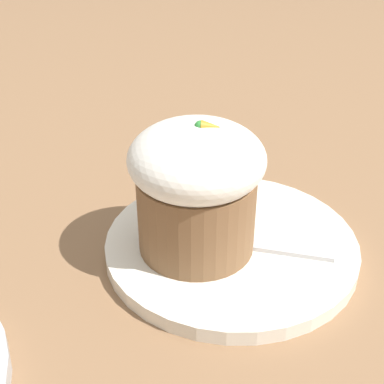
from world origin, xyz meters
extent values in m
plane|color=#846042|center=(0.00, 0.00, 0.00)|extent=(4.00, 4.00, 0.00)
cylinder|color=white|center=(0.00, 0.00, 0.01)|extent=(0.21, 0.21, 0.01)
cylinder|color=brown|center=(-0.03, -0.01, 0.05)|extent=(0.09, 0.09, 0.06)
ellipsoid|color=white|center=(-0.03, -0.01, 0.09)|extent=(0.10, 0.10, 0.05)
cone|color=orange|center=(-0.02, -0.01, 0.12)|extent=(0.01, 0.01, 0.01)
sphere|color=green|center=(-0.03, -0.01, 0.12)|extent=(0.01, 0.01, 0.01)
cube|color=silver|center=(0.04, -0.01, 0.01)|extent=(0.08, 0.02, 0.00)
ellipsoid|color=silver|center=(-0.01, -0.01, 0.02)|extent=(0.04, 0.04, 0.01)
camera|label=1|loc=(0.00, -0.36, 0.28)|focal=50.00mm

